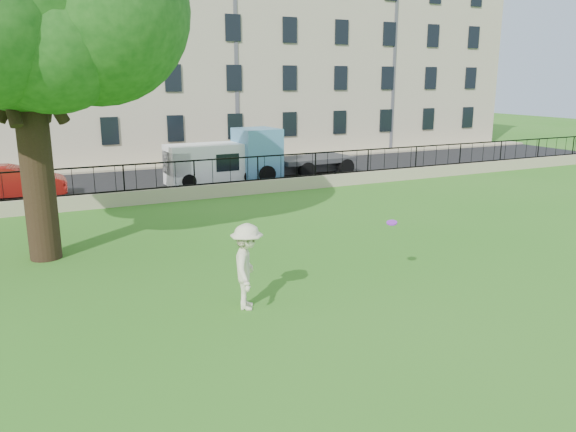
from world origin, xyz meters
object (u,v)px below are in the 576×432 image
frisbee (392,223)px  white_van (214,163)px  blue_truck (294,152)px  man (247,267)px  red_sedan (12,183)px

frisbee → white_van: size_ratio=0.06×
white_van → blue_truck: bearing=-1.8°
man → blue_truck: 17.99m
blue_truck → frisbee: bearing=-111.3°
white_van → blue_truck: 4.51m
frisbee → red_sedan: bearing=119.1°
man → frisbee: bearing=-66.4°
blue_truck → white_van: bearing=176.1°
man → blue_truck: size_ratio=0.31×
white_van → red_sedan: bearing=178.2°
man → blue_truck: (8.85, 15.66, 0.34)m
frisbee → man: bearing=178.5°
blue_truck → man: bearing=-123.3°
red_sedan → white_van: (9.24, 0.00, 0.25)m
man → frisbee: man is taller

